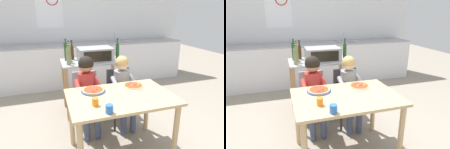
{
  "view_description": "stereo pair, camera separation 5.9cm",
  "coord_description": "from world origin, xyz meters",
  "views": [
    {
      "loc": [
        -0.71,
        -1.85,
        1.63
      ],
      "look_at": [
        0.0,
        0.3,
        0.89
      ],
      "focal_mm": 31.69,
      "sensor_mm": 36.0,
      "label": 1
    },
    {
      "loc": [
        -0.66,
        -1.86,
        1.63
      ],
      "look_at": [
        0.0,
        0.3,
        0.89
      ],
      "focal_mm": 31.69,
      "sensor_mm": 36.0,
      "label": 2
    }
  ],
  "objects": [
    {
      "name": "ground_plane",
      "position": [
        0.0,
        1.15,
        0.0
      ],
      "size": [
        11.46,
        11.46,
        0.0
      ],
      "primitive_type": "plane",
      "color": "gray"
    },
    {
      "name": "back_wall_tiled",
      "position": [
        -0.0,
        2.93,
        1.35
      ],
      "size": [
        5.37,
        0.14,
        2.7
      ],
      "color": "silver",
      "rests_on": "ground"
    },
    {
      "name": "kitchen_counter",
      "position": [
        0.0,
        2.52,
        0.46
      ],
      "size": [
        4.83,
        0.6,
        1.12
      ],
      "color": "silver",
      "rests_on": "ground"
    },
    {
      "name": "kitchen_island_cart",
      "position": [
        -0.05,
        1.17,
        0.57
      ],
      "size": [
        0.95,
        0.56,
        0.86
      ],
      "color": "#B7BABF",
      "rests_on": "ground"
    },
    {
      "name": "toaster_oven",
      "position": [
        0.0,
        1.15,
        0.97
      ],
      "size": [
        0.53,
        0.38,
        0.21
      ],
      "color": "#999BA0",
      "rests_on": "kitchen_island_cart"
    },
    {
      "name": "bottle_brown_beer",
      "position": [
        -0.4,
        1.15,
        1.0
      ],
      "size": [
        0.06,
        0.06,
        0.33
      ],
      "color": "olive",
      "rests_on": "kitchen_island_cart"
    },
    {
      "name": "bottle_squat_spirits",
      "position": [
        -0.43,
        1.02,
        0.98
      ],
      "size": [
        0.06,
        0.06,
        0.29
      ],
      "color": "olive",
      "rests_on": "kitchen_island_cart"
    },
    {
      "name": "bottle_clear_vinegar",
      "position": [
        -0.33,
        1.34,
        0.99
      ],
      "size": [
        0.05,
        0.05,
        0.31
      ],
      "color": "#4C2D14",
      "rests_on": "kitchen_island_cart"
    },
    {
      "name": "bottle_tall_green_wine",
      "position": [
        0.33,
        1.03,
        1.01
      ],
      "size": [
        0.06,
        0.06,
        0.35
      ],
      "color": "#1E4723",
      "rests_on": "kitchen_island_cart"
    },
    {
      "name": "bottle_dark_olive_oil",
      "position": [
        -0.43,
        1.3,
        1.01
      ],
      "size": [
        0.06,
        0.06,
        0.34
      ],
      "color": "#1E4723",
      "rests_on": "kitchen_island_cart"
    },
    {
      "name": "dining_table",
      "position": [
        0.0,
        0.0,
        0.62
      ],
      "size": [
        1.15,
        0.78,
        0.74
      ],
      "color": "tan",
      "rests_on": "ground"
    },
    {
      "name": "dining_chair_left",
      "position": [
        -0.26,
        0.66,
        0.48
      ],
      "size": [
        0.36,
        0.36,
        0.81
      ],
      "color": "gray",
      "rests_on": "ground"
    },
    {
      "name": "dining_chair_right",
      "position": [
        0.24,
        0.64,
        0.48
      ],
      "size": [
        0.36,
        0.36,
        0.81
      ],
      "color": "#333338",
      "rests_on": "ground"
    },
    {
      "name": "child_in_red_shirt",
      "position": [
        -0.26,
        0.55,
        0.69
      ],
      "size": [
        0.32,
        0.42,
        1.05
      ],
      "color": "#424C6B",
      "rests_on": "ground"
    },
    {
      "name": "child_in_grey_shirt",
      "position": [
        0.24,
        0.52,
        0.66
      ],
      "size": [
        0.32,
        0.42,
        1.02
      ],
      "color": "#424C6B",
      "rests_on": "ground"
    },
    {
      "name": "pizza_plate_blue_rimmed",
      "position": [
        -0.26,
        0.21,
        0.75
      ],
      "size": [
        0.28,
        0.28,
        0.03
      ],
      "color": "#3356B7",
      "rests_on": "dining_table"
    },
    {
      "name": "pizza_plate_white",
      "position": [
        0.24,
        0.19,
        0.75
      ],
      "size": [
        0.28,
        0.28,
        0.03
      ],
      "color": "white",
      "rests_on": "dining_table"
    },
    {
      "name": "drinking_cup_blue",
      "position": [
        -0.23,
        -0.32,
        0.78
      ],
      "size": [
        0.08,
        0.08,
        0.08
      ],
      "primitive_type": "cylinder",
      "color": "blue",
      "rests_on": "dining_table"
    },
    {
      "name": "drinking_cup_orange",
      "position": [
        -0.32,
        -0.14,
        0.78
      ],
      "size": [
        0.07,
        0.07,
        0.08
      ],
      "primitive_type": "cylinder",
      "color": "orange",
      "rests_on": "dining_table"
    }
  ]
}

